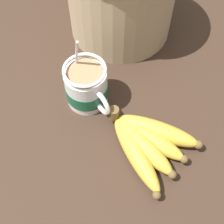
% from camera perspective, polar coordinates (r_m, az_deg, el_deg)
% --- Properties ---
extents(table, '(1.37, 1.37, 0.04)m').
position_cam_1_polar(table, '(0.64, -3.97, -1.63)').
color(table, '#332319').
rests_on(table, ground).
extents(coffee_mug, '(0.13, 0.08, 0.15)m').
position_cam_1_polar(coffee_mug, '(0.61, -4.63, 4.61)').
color(coffee_mug, silver).
rests_on(coffee_mug, table).
extents(banana_bunch, '(0.18, 0.15, 0.04)m').
position_cam_1_polar(banana_bunch, '(0.58, 6.49, -5.42)').
color(banana_bunch, brown).
rests_on(banana_bunch, table).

